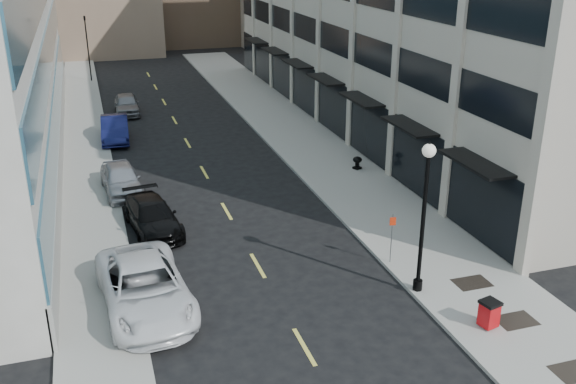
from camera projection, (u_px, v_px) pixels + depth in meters
ground at (325, 383)px, 19.77m from camera, size 160.00×160.00×0.00m
sidewalk_right at (324, 159)px, 39.55m from camera, size 5.00×80.00×0.15m
sidewalk_left at (89, 183)px, 35.62m from camera, size 3.00×80.00×0.15m
grate_near at (575, 371)px, 20.07m from camera, size 1.40×1.00×0.01m
grate_mid at (516, 320)px, 22.73m from camera, size 1.40×1.00×0.01m
grate_far at (472, 283)px, 25.21m from camera, size 1.40×1.00×0.01m
road_centerline at (215, 190)px, 34.81m from camera, size 0.15×68.20×0.01m
traffic_signal at (85, 20)px, 58.59m from camera, size 0.66×0.66×6.98m
car_white_van at (145, 288)px, 23.40m from camera, size 3.47×6.68×1.80m
car_black_pickup at (152, 216)px, 29.79m from camera, size 2.67×5.22×1.45m
car_silver_sedan at (121, 179)px, 34.09m from camera, size 2.24×4.88×1.62m
car_blue_sedan at (115, 129)px, 42.98m from camera, size 2.01×5.08×1.65m
car_grey_sedan at (127, 104)px, 49.56m from camera, size 1.95×4.59×1.55m
trash_bin at (489, 313)px, 22.21m from camera, size 0.74×0.76×1.00m
lamppost at (424, 205)px, 23.43m from camera, size 0.50×0.50×6.02m
sign_post at (392, 231)px, 26.31m from camera, size 0.26×0.09×2.19m
urn_planter at (357, 161)px, 37.44m from camera, size 0.54×0.54×0.75m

